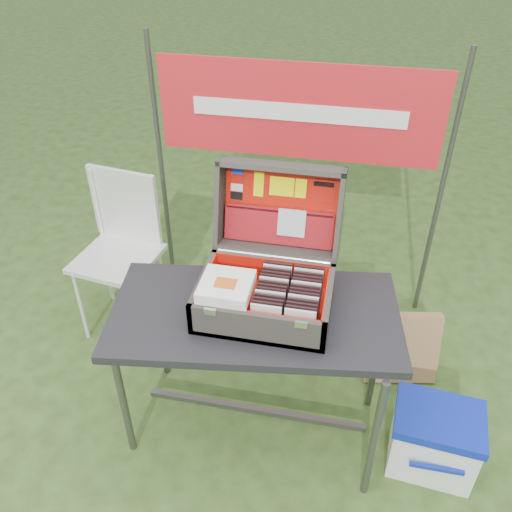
% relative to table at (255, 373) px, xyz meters
% --- Properties ---
extents(ground, '(80.00, 80.00, 0.00)m').
position_rel_table_xyz_m(ground, '(0.01, 0.04, -0.40)').
color(ground, '#2F431A').
rests_on(ground, ground).
extents(table, '(1.36, 0.81, 0.80)m').
position_rel_table_xyz_m(table, '(0.00, 0.00, 0.00)').
color(table, '#262629').
rests_on(table, ground).
extents(table_top, '(1.36, 0.81, 0.04)m').
position_rel_table_xyz_m(table_top, '(0.00, 0.00, 0.38)').
color(table_top, '#262629').
rests_on(table_top, ground).
extents(table_leg_fl, '(0.04, 0.04, 0.76)m').
position_rel_table_xyz_m(table_leg_fl, '(-0.58, -0.26, -0.02)').
color(table_leg_fl, '#59595B').
rests_on(table_leg_fl, ground).
extents(table_leg_fr, '(0.04, 0.04, 0.76)m').
position_rel_table_xyz_m(table_leg_fr, '(0.58, -0.26, -0.02)').
color(table_leg_fr, '#59595B').
rests_on(table_leg_fr, ground).
extents(table_leg_bl, '(0.04, 0.04, 0.76)m').
position_rel_table_xyz_m(table_leg_bl, '(-0.58, 0.26, -0.02)').
color(table_leg_bl, '#59595B').
rests_on(table_leg_bl, ground).
extents(table_leg_br, '(0.04, 0.04, 0.76)m').
position_rel_table_xyz_m(table_leg_br, '(0.58, 0.26, -0.02)').
color(table_leg_br, '#59595B').
rests_on(table_leg_br, ground).
extents(table_brace, '(1.14, 0.03, 0.03)m').
position_rel_table_xyz_m(table_brace, '(0.00, 0.00, -0.28)').
color(table_brace, '#59595B').
rests_on(table_brace, ground).
extents(suitcase, '(0.58, 0.57, 0.53)m').
position_rel_table_xyz_m(suitcase, '(0.04, 0.07, 0.67)').
color(suitcase, '#4D483E').
rests_on(suitcase, table).
extents(suitcase_base_bottom, '(0.58, 0.41, 0.02)m').
position_rel_table_xyz_m(suitcase_base_bottom, '(0.04, 0.01, 0.41)').
color(suitcase_base_bottom, '#4D483E').
rests_on(suitcase_base_bottom, table_top).
extents(suitcase_base_wall_front, '(0.58, 0.02, 0.15)m').
position_rel_table_xyz_m(suitcase_base_wall_front, '(0.04, -0.19, 0.48)').
color(suitcase_base_wall_front, '#4D483E').
rests_on(suitcase_base_wall_front, table_top).
extents(suitcase_base_wall_back, '(0.58, 0.02, 0.15)m').
position_rel_table_xyz_m(suitcase_base_wall_back, '(0.04, 0.20, 0.48)').
color(suitcase_base_wall_back, '#4D483E').
rests_on(suitcase_base_wall_back, table_top).
extents(suitcase_base_wall_left, '(0.02, 0.41, 0.15)m').
position_rel_table_xyz_m(suitcase_base_wall_left, '(-0.24, 0.01, 0.48)').
color(suitcase_base_wall_left, '#4D483E').
rests_on(suitcase_base_wall_left, table_top).
extents(suitcase_base_wall_right, '(0.02, 0.41, 0.15)m').
position_rel_table_xyz_m(suitcase_base_wall_right, '(0.32, 0.01, 0.48)').
color(suitcase_base_wall_right, '#4D483E').
rests_on(suitcase_base_wall_right, table_top).
extents(suitcase_liner_floor, '(0.53, 0.37, 0.01)m').
position_rel_table_xyz_m(suitcase_liner_floor, '(0.04, 0.01, 0.43)').
color(suitcase_liner_floor, red).
rests_on(suitcase_liner_floor, suitcase_base_bottom).
extents(suitcase_latch_left, '(0.05, 0.01, 0.03)m').
position_rel_table_xyz_m(suitcase_latch_left, '(-0.14, -0.20, 0.55)').
color(suitcase_latch_left, silver).
rests_on(suitcase_latch_left, suitcase_base_wall_front).
extents(suitcase_latch_right, '(0.05, 0.01, 0.03)m').
position_rel_table_xyz_m(suitcase_latch_right, '(0.23, -0.20, 0.55)').
color(suitcase_latch_right, silver).
rests_on(suitcase_latch_right, suitcase_base_wall_front).
extents(suitcase_hinge, '(0.52, 0.02, 0.02)m').
position_rel_table_xyz_m(suitcase_hinge, '(0.04, 0.22, 0.56)').
color(suitcase_hinge, silver).
rests_on(suitcase_hinge, suitcase_base_wall_back).
extents(suitcase_lid_back, '(0.58, 0.13, 0.40)m').
position_rel_table_xyz_m(suitcase_lid_back, '(0.04, 0.41, 0.72)').
color(suitcase_lid_back, '#4D483E').
rests_on(suitcase_lid_back, suitcase_base_wall_back).
extents(suitcase_lid_rim_far, '(0.58, 0.16, 0.06)m').
position_rel_table_xyz_m(suitcase_lid_rim_far, '(0.04, 0.40, 0.92)').
color(suitcase_lid_rim_far, '#4D483E').
rests_on(suitcase_lid_rim_far, suitcase_lid_back).
extents(suitcase_lid_rim_near, '(0.58, 0.16, 0.06)m').
position_rel_table_xyz_m(suitcase_lid_rim_near, '(0.04, 0.29, 0.55)').
color(suitcase_lid_rim_near, '#4D483E').
rests_on(suitcase_lid_rim_near, suitcase_lid_back).
extents(suitcase_lid_rim_left, '(0.02, 0.26, 0.44)m').
position_rel_table_xyz_m(suitcase_lid_rim_left, '(-0.24, 0.34, 0.74)').
color(suitcase_lid_rim_left, '#4D483E').
rests_on(suitcase_lid_rim_left, suitcase_lid_back).
extents(suitcase_lid_rim_right, '(0.02, 0.26, 0.44)m').
position_rel_table_xyz_m(suitcase_lid_rim_right, '(0.32, 0.34, 0.74)').
color(suitcase_lid_rim_right, '#4D483E').
rests_on(suitcase_lid_rim_right, suitcase_lid_back).
extents(suitcase_lid_liner, '(0.53, 0.10, 0.35)m').
position_rel_table_xyz_m(suitcase_lid_liner, '(0.04, 0.39, 0.72)').
color(suitcase_lid_liner, red).
rests_on(suitcase_lid_liner, suitcase_lid_back).
extents(suitcase_liner_wall_front, '(0.53, 0.01, 0.13)m').
position_rel_table_xyz_m(suitcase_liner_wall_front, '(0.04, -0.17, 0.49)').
color(suitcase_liner_wall_front, red).
rests_on(suitcase_liner_wall_front, suitcase_base_bottom).
extents(suitcase_liner_wall_back, '(0.53, 0.01, 0.13)m').
position_rel_table_xyz_m(suitcase_liner_wall_back, '(0.04, 0.19, 0.49)').
color(suitcase_liner_wall_back, red).
rests_on(suitcase_liner_wall_back, suitcase_base_bottom).
extents(suitcase_liner_wall_left, '(0.01, 0.37, 0.13)m').
position_rel_table_xyz_m(suitcase_liner_wall_left, '(-0.22, 0.01, 0.49)').
color(suitcase_liner_wall_left, red).
rests_on(suitcase_liner_wall_left, suitcase_base_bottom).
extents(suitcase_liner_wall_right, '(0.01, 0.37, 0.13)m').
position_rel_table_xyz_m(suitcase_liner_wall_right, '(0.30, 0.01, 0.49)').
color(suitcase_liner_wall_right, red).
rests_on(suitcase_liner_wall_right, suitcase_base_bottom).
extents(suitcase_lid_pocket, '(0.51, 0.07, 0.17)m').
position_rel_table_xyz_m(suitcase_lid_pocket, '(0.04, 0.35, 0.63)').
color(suitcase_lid_pocket, maroon).
rests_on(suitcase_lid_pocket, suitcase_lid_liner).
extents(suitcase_pocket_edge, '(0.50, 0.02, 0.02)m').
position_rel_table_xyz_m(suitcase_pocket_edge, '(0.04, 0.37, 0.72)').
color(suitcase_pocket_edge, maroon).
rests_on(suitcase_pocket_edge, suitcase_lid_pocket).
extents(suitcase_pocket_cd, '(0.13, 0.04, 0.13)m').
position_rel_table_xyz_m(suitcase_pocket_cd, '(0.10, 0.34, 0.67)').
color(suitcase_pocket_cd, silver).
rests_on(suitcase_pocket_cd, suitcase_lid_pocket).
extents(lid_sticker_cc_a, '(0.06, 0.01, 0.03)m').
position_rel_table_xyz_m(lid_sticker_cc_a, '(-0.17, 0.43, 0.87)').
color(lid_sticker_cc_a, '#1933B2').
rests_on(lid_sticker_cc_a, suitcase_lid_liner).
extents(lid_sticker_cc_b, '(0.06, 0.01, 0.03)m').
position_rel_table_xyz_m(lid_sticker_cc_b, '(-0.17, 0.42, 0.83)').
color(lid_sticker_cc_b, red).
rests_on(lid_sticker_cc_b, suitcase_lid_liner).
extents(lid_sticker_cc_c, '(0.06, 0.01, 0.03)m').
position_rel_table_xyz_m(lid_sticker_cc_c, '(-0.17, 0.41, 0.79)').
color(lid_sticker_cc_c, white).
rests_on(lid_sticker_cc_c, suitcase_lid_liner).
extents(lid_sticker_cc_d, '(0.06, 0.01, 0.03)m').
position_rel_table_xyz_m(lid_sticker_cc_d, '(-0.17, 0.40, 0.75)').
color(lid_sticker_cc_d, black).
rests_on(lid_sticker_cc_d, suitcase_lid_liner).
extents(lid_card_neon_tall, '(0.05, 0.03, 0.11)m').
position_rel_table_xyz_m(lid_card_neon_tall, '(-0.07, 0.41, 0.81)').
color(lid_card_neon_tall, '#F4F103').
rests_on(lid_card_neon_tall, suitcase_lid_liner).
extents(lid_card_neon_main, '(0.11, 0.03, 0.09)m').
position_rel_table_xyz_m(lid_card_neon_main, '(0.04, 0.41, 0.81)').
color(lid_card_neon_main, '#F4F103').
rests_on(lid_card_neon_main, suitcase_lid_liner).
extents(lid_card_neon_small, '(0.05, 0.03, 0.09)m').
position_rel_table_xyz_m(lid_card_neon_small, '(0.13, 0.41, 0.81)').
color(lid_card_neon_small, '#F4F103').
rests_on(lid_card_neon_small, suitcase_lid_liner).
extents(lid_sticker_band, '(0.10, 0.03, 0.10)m').
position_rel_table_xyz_m(lid_sticker_band, '(0.23, 0.41, 0.81)').
color(lid_sticker_band, red).
rests_on(lid_sticker_band, suitcase_lid_liner).
extents(lid_sticker_band_bar, '(0.09, 0.01, 0.02)m').
position_rel_table_xyz_m(lid_sticker_band_bar, '(0.23, 0.42, 0.84)').
color(lid_sticker_band_bar, black).
rests_on(lid_sticker_band_bar, suitcase_lid_liner).
extents(cd_left_0, '(0.13, 0.01, 0.15)m').
position_rel_table_xyz_m(cd_left_0, '(0.08, -0.15, 0.50)').
color(cd_left_0, silver).
rests_on(cd_left_0, suitcase_liner_floor).
extents(cd_left_1, '(0.13, 0.01, 0.15)m').
position_rel_table_xyz_m(cd_left_1, '(0.08, -0.13, 0.50)').
color(cd_left_1, black).
rests_on(cd_left_1, suitcase_liner_floor).
extents(cd_left_2, '(0.13, 0.01, 0.15)m').
position_rel_table_xyz_m(cd_left_2, '(0.08, -0.10, 0.50)').
color(cd_left_2, black).
rests_on(cd_left_2, suitcase_liner_floor).
extents(cd_left_3, '(0.13, 0.01, 0.15)m').
position_rel_table_xyz_m(cd_left_3, '(0.08, -0.08, 0.50)').
color(cd_left_3, black).
rests_on(cd_left_3, suitcase_liner_floor).
extents(cd_left_4, '(0.13, 0.01, 0.15)m').
position_rel_table_xyz_m(cd_left_4, '(0.08, -0.06, 0.50)').
color(cd_left_4, silver).
rests_on(cd_left_4, suitcase_liner_floor).
extents(cd_left_5, '(0.13, 0.01, 0.15)m').
position_rel_table_xyz_m(cd_left_5, '(0.08, -0.04, 0.50)').
color(cd_left_5, black).
rests_on(cd_left_5, suitcase_liner_floor).
extents(cd_left_6, '(0.13, 0.01, 0.15)m').
position_rel_table_xyz_m(cd_left_6, '(0.08, -0.01, 0.50)').
color(cd_left_6, black).
rests_on(cd_left_6, suitcase_liner_floor).
extents(cd_left_7, '(0.13, 0.01, 0.15)m').
position_rel_table_xyz_m(cd_left_7, '(0.08, 0.01, 0.50)').
color(cd_left_7, black).
rests_on(cd_left_7, suitcase_liner_floor).
extents(cd_left_8, '(0.13, 0.01, 0.15)m').
position_rel_table_xyz_m(cd_left_8, '(0.08, 0.03, 0.50)').
color(cd_left_8, silver).
rests_on(cd_left_8, suitcase_liner_floor).
extents(cd_left_9, '(0.13, 0.01, 0.15)m').
position_rel_table_xyz_m(cd_left_9, '(0.08, 0.05, 0.50)').
color(cd_left_9, black).
rests_on(cd_left_9, suitcase_liner_floor).
extents(cd_left_10, '(0.13, 0.01, 0.15)m').
position_rel_table_xyz_m(cd_left_10, '(0.08, 0.08, 0.50)').
color(cd_left_10, black).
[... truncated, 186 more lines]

